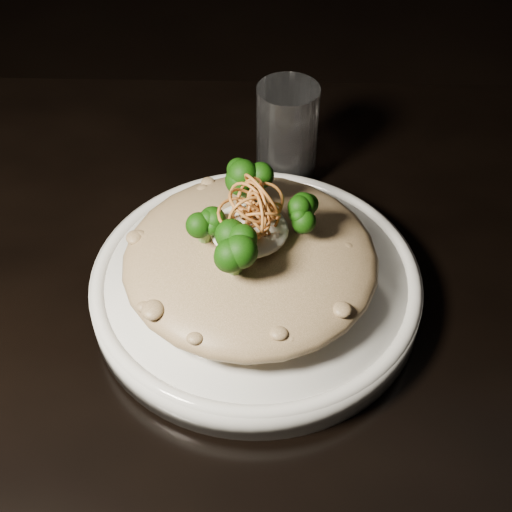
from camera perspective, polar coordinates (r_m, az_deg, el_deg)
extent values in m
cube|color=black|center=(0.65, -2.98, -6.59)|extent=(1.10, 0.80, 0.04)
cylinder|color=silver|center=(0.64, 0.00, -2.50)|extent=(0.29, 0.29, 0.03)
ellipsoid|color=brown|center=(0.61, -0.45, -0.22)|extent=(0.22, 0.22, 0.05)
ellipsoid|color=white|center=(0.59, -0.54, 2.11)|extent=(0.07, 0.07, 0.02)
cylinder|color=white|center=(0.75, 2.48, 9.62)|extent=(0.08, 0.08, 0.11)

